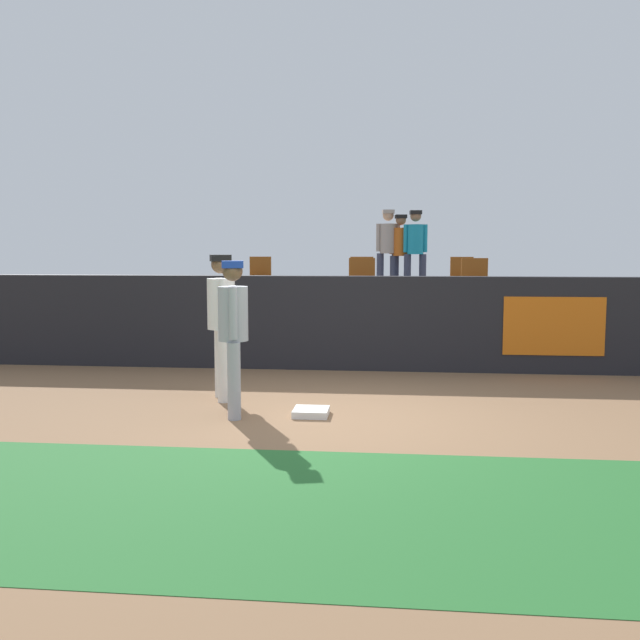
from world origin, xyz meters
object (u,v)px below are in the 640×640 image
seat_back_right (462,275)px  spectator_casual (388,246)px  player_fielder_home (222,316)px  player_runner_visitor (233,327)px  seat_back_left (259,275)px  spectator_hooded (401,249)px  seat_back_center (362,275)px  seat_front_center (362,279)px  first_base (311,412)px  seat_front_right (475,279)px  spectator_capped (415,247)px

seat_back_right → spectator_casual: bearing=144.6°
player_fielder_home → player_runner_visitor: 0.94m
spectator_casual → player_fielder_home: bearing=66.7°
seat_back_left → spectator_hooded: bearing=19.5°
player_fielder_home → seat_back_center: bearing=144.5°
player_fielder_home → seat_front_center: (1.59, 3.77, 0.32)m
seat_back_right → seat_front_center: bearing=-137.0°
seat_front_center → spectator_casual: 2.95m
spectator_casual → first_base: bearing=77.4°
first_base → player_runner_visitor: 1.32m
seat_front_center → spectator_hooded: spectator_hooded is taller
player_runner_visitor → seat_front_right: player_runner_visitor is taller
player_runner_visitor → seat_back_center: size_ratio=2.11×
seat_front_center → seat_back_left: 2.83m
player_fielder_home → seat_back_left: player_fielder_home is taller
seat_back_right → seat_front_center: 2.64m
spectator_hooded → spectator_capped: spectator_capped is taller
seat_back_right → seat_front_right: size_ratio=1.00×
first_base → seat_back_center: (0.30, 6.32, 1.33)m
seat_back_left → spectator_casual: spectator_casual is taller
player_fielder_home → seat_back_right: bearing=127.4°
spectator_capped → spectator_casual: spectator_casual is taller
seat_front_right → spectator_casual: bearing=118.2°
seat_back_center → spectator_hooded: spectator_hooded is taller
seat_back_left → spectator_hooded: spectator_hooded is taller
seat_back_left → spectator_casual: (2.62, 1.06, 0.59)m
seat_front_right → seat_back_left: bearing=156.6°
spectator_capped → seat_front_right: bearing=105.9°
first_base → seat_front_right: 5.27m
seat_back_center → spectator_casual: spectator_casual is taller
seat_front_center → spectator_capped: size_ratio=0.47×
player_runner_visitor → spectator_hooded: (1.96, 7.46, 0.88)m
player_runner_visitor → seat_front_center: player_runner_visitor is taller
seat_back_left → spectator_capped: (3.20, 0.82, 0.57)m
seat_back_right → seat_back_left: 4.11m
first_base → seat_front_right: size_ratio=0.48×
seat_back_left → seat_back_center: bearing=0.0°
player_runner_visitor → seat_front_center: size_ratio=2.11×
seat_back_center → spectator_casual: 1.32m
seat_front_right → seat_back_right: bearing=91.4°
spectator_capped → spectator_casual: (-0.58, 0.24, 0.02)m
spectator_hooded → spectator_capped: (0.31, -0.21, 0.04)m
seat_back_right → seat_back_center: 2.01m
seat_front_right → seat_back_center: 2.73m
player_runner_visitor → seat_front_center: (1.24, 4.64, 0.35)m
first_base → player_runner_visitor: (-0.87, -0.12, 0.99)m
spectator_hooded → spectator_casual: bearing=-15.8°
seat_back_right → seat_front_right: same height
player_fielder_home → seat_back_left: bearing=165.7°
first_base → spectator_hooded: size_ratio=0.23×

